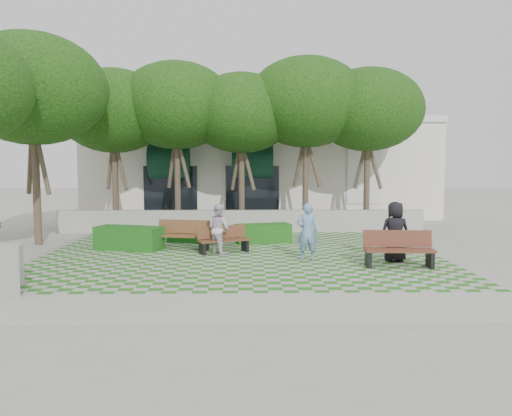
{
  "coord_description": "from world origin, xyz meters",
  "views": [
    {
      "loc": [
        0.17,
        -14.22,
        2.78
      ],
      "look_at": [
        0.5,
        1.5,
        1.4
      ],
      "focal_mm": 35.0,
      "sensor_mm": 36.0,
      "label": 1
    }
  ],
  "objects_px": {
    "hedge_midright": "(263,233)",
    "hedge_west": "(129,238)",
    "hedge_midleft": "(195,233)",
    "bench_east": "(399,250)",
    "bench_mid": "(223,240)",
    "bench_west": "(183,235)",
    "person_dark": "(395,232)",
    "person_blue": "(307,232)",
    "person_white": "(219,229)"
  },
  "relations": [
    {
      "from": "person_dark",
      "to": "person_white",
      "type": "distance_m",
      "value": 5.29
    },
    {
      "from": "person_dark",
      "to": "hedge_midright",
      "type": "bearing_deg",
      "value": -47.15
    },
    {
      "from": "bench_west",
      "to": "person_white",
      "type": "height_order",
      "value": "person_white"
    },
    {
      "from": "bench_west",
      "to": "hedge_midleft",
      "type": "relative_size",
      "value": 0.99
    },
    {
      "from": "bench_east",
      "to": "person_white",
      "type": "relative_size",
      "value": 1.21
    },
    {
      "from": "hedge_west",
      "to": "hedge_midleft",
      "type": "bearing_deg",
      "value": 36.56
    },
    {
      "from": "hedge_west",
      "to": "person_blue",
      "type": "relative_size",
      "value": 1.28
    },
    {
      "from": "person_blue",
      "to": "hedge_midleft",
      "type": "bearing_deg",
      "value": -43.41
    },
    {
      "from": "bench_east",
      "to": "person_dark",
      "type": "distance_m",
      "value": 0.83
    },
    {
      "from": "bench_mid",
      "to": "bench_west",
      "type": "xyz_separation_m",
      "value": [
        -1.36,
        0.73,
        0.05
      ]
    },
    {
      "from": "hedge_midright",
      "to": "person_dark",
      "type": "bearing_deg",
      "value": -43.55
    },
    {
      "from": "bench_mid",
      "to": "person_dark",
      "type": "distance_m",
      "value": 5.23
    },
    {
      "from": "hedge_west",
      "to": "person_blue",
      "type": "xyz_separation_m",
      "value": [
        5.6,
        -1.99,
        0.46
      ]
    },
    {
      "from": "bench_east",
      "to": "hedge_midleft",
      "type": "height_order",
      "value": "bench_east"
    },
    {
      "from": "bench_east",
      "to": "hedge_midleft",
      "type": "xyz_separation_m",
      "value": [
        -5.96,
        4.42,
        -0.14
      ]
    },
    {
      "from": "bench_west",
      "to": "hedge_midright",
      "type": "height_order",
      "value": "bench_west"
    },
    {
      "from": "bench_mid",
      "to": "person_blue",
      "type": "relative_size",
      "value": 1.01
    },
    {
      "from": "hedge_midright",
      "to": "person_white",
      "type": "relative_size",
      "value": 1.23
    },
    {
      "from": "hedge_midright",
      "to": "bench_east",
      "type": "bearing_deg",
      "value": -49.85
    },
    {
      "from": "bench_mid",
      "to": "person_blue",
      "type": "height_order",
      "value": "person_blue"
    },
    {
      "from": "bench_west",
      "to": "hedge_west",
      "type": "distance_m",
      "value": 1.76
    },
    {
      "from": "bench_east",
      "to": "bench_west",
      "type": "height_order",
      "value": "bench_east"
    },
    {
      "from": "bench_east",
      "to": "person_blue",
      "type": "bearing_deg",
      "value": 162.25
    },
    {
      "from": "person_blue",
      "to": "person_white",
      "type": "distance_m",
      "value": 2.86
    },
    {
      "from": "hedge_midright",
      "to": "hedge_west",
      "type": "height_order",
      "value": "hedge_west"
    },
    {
      "from": "hedge_west",
      "to": "person_white",
      "type": "height_order",
      "value": "person_white"
    },
    {
      "from": "person_dark",
      "to": "bench_east",
      "type": "bearing_deg",
      "value": 77.79
    },
    {
      "from": "bench_west",
      "to": "person_dark",
      "type": "bearing_deg",
      "value": -7.35
    },
    {
      "from": "bench_west",
      "to": "person_blue",
      "type": "bearing_deg",
      "value": -15.8
    },
    {
      "from": "hedge_west",
      "to": "person_dark",
      "type": "height_order",
      "value": "person_dark"
    },
    {
      "from": "bench_east",
      "to": "bench_mid",
      "type": "relative_size",
      "value": 1.12
    },
    {
      "from": "bench_east",
      "to": "hedge_midright",
      "type": "distance_m",
      "value": 5.5
    },
    {
      "from": "bench_west",
      "to": "person_white",
      "type": "distance_m",
      "value": 1.56
    },
    {
      "from": "bench_mid",
      "to": "hedge_midright",
      "type": "bearing_deg",
      "value": 32.81
    },
    {
      "from": "bench_east",
      "to": "person_white",
      "type": "bearing_deg",
      "value": 160.98
    },
    {
      "from": "hedge_midright",
      "to": "person_blue",
      "type": "bearing_deg",
      "value": -70.4
    },
    {
      "from": "hedge_midright",
      "to": "person_blue",
      "type": "height_order",
      "value": "person_blue"
    },
    {
      "from": "hedge_midright",
      "to": "hedge_midleft",
      "type": "xyz_separation_m",
      "value": [
        -2.41,
        0.22,
        -0.0
      ]
    },
    {
      "from": "person_white",
      "to": "person_blue",
      "type": "bearing_deg",
      "value": -159.57
    },
    {
      "from": "bench_west",
      "to": "person_blue",
      "type": "distance_m",
      "value": 4.37
    },
    {
      "from": "person_blue",
      "to": "person_dark",
      "type": "bearing_deg",
      "value": 176.15
    },
    {
      "from": "hedge_midleft",
      "to": "person_blue",
      "type": "distance_m",
      "value": 5.02
    },
    {
      "from": "person_blue",
      "to": "bench_west",
      "type": "bearing_deg",
      "value": -27.14
    },
    {
      "from": "bench_mid",
      "to": "bench_east",
      "type": "bearing_deg",
      "value": -48.02
    },
    {
      "from": "person_white",
      "to": "bench_mid",
      "type": "bearing_deg",
      "value": -84.06
    },
    {
      "from": "bench_east",
      "to": "bench_mid",
      "type": "distance_m",
      "value": 5.36
    },
    {
      "from": "hedge_midright",
      "to": "hedge_west",
      "type": "xyz_separation_m",
      "value": [
        -4.43,
        -1.28,
        0.04
      ]
    },
    {
      "from": "person_dark",
      "to": "bench_mid",
      "type": "bearing_deg",
      "value": -20.68
    },
    {
      "from": "person_dark",
      "to": "hedge_west",
      "type": "bearing_deg",
      "value": -18.77
    },
    {
      "from": "hedge_midleft",
      "to": "bench_east",
      "type": "bearing_deg",
      "value": -36.6
    }
  ]
}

